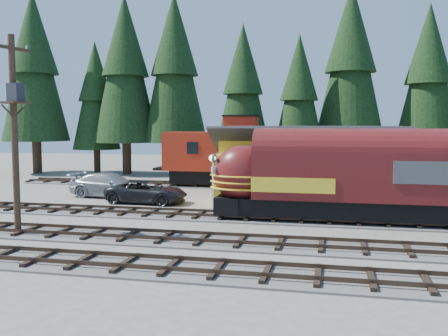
% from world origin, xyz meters
% --- Properties ---
extents(ground, '(120.00, 120.00, 0.00)m').
position_xyz_m(ground, '(0.00, 0.00, 0.00)').
color(ground, '#6B665B').
rests_on(ground, ground).
extents(track_spur, '(32.00, 3.20, 0.33)m').
position_xyz_m(track_spur, '(-10.00, 18.00, 0.06)').
color(track_spur, '#4C4947').
rests_on(track_spur, ground).
extents(depot, '(12.80, 7.00, 5.30)m').
position_xyz_m(depot, '(-0.00, 10.50, 2.96)').
color(depot, yellow).
rests_on(depot, ground).
extents(conifer_backdrop, '(81.13, 23.33, 17.38)m').
position_xyz_m(conifer_backdrop, '(3.78, 24.73, 10.29)').
color(conifer_backdrop, black).
rests_on(conifer_backdrop, ground).
extents(locomotive, '(14.28, 2.84, 3.88)m').
position_xyz_m(locomotive, '(1.62, 4.00, 2.31)').
color(locomotive, black).
rests_on(locomotive, ground).
extents(caboose, '(11.02, 3.19, 5.73)m').
position_xyz_m(caboose, '(-7.14, 18.00, 2.81)').
color(caboose, black).
rests_on(caboose, ground).
extents(utility_pole, '(1.37, 2.34, 9.65)m').
position_xyz_m(utility_pole, '(-13.37, -2.50, 5.51)').
color(utility_pole, black).
rests_on(utility_pole, ground).
extents(pickup_truck_a, '(5.69, 2.80, 1.55)m').
position_xyz_m(pickup_truck_a, '(-10.85, 8.15, 0.78)').
color(pickup_truck_a, black).
rests_on(pickup_truck_a, ground).
extents(pickup_truck_b, '(6.43, 3.24, 1.79)m').
position_xyz_m(pickup_truck_b, '(-14.50, 10.13, 0.90)').
color(pickup_truck_b, '#97999E').
rests_on(pickup_truck_b, ground).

